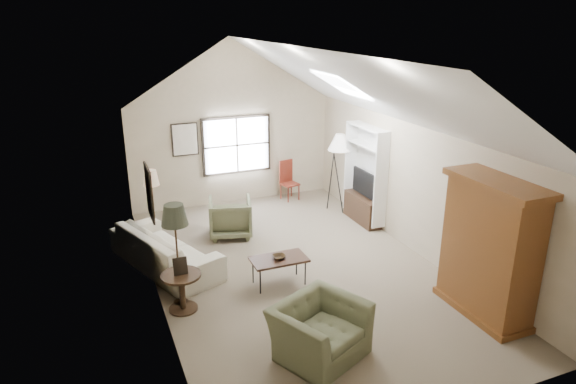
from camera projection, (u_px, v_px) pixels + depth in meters
name	position (u px, v px, depth m)	size (l,w,h in m)	color
room_shell	(297.00, 96.00, 8.44)	(5.01, 8.01, 4.00)	#756954
window	(237.00, 145.00, 12.51)	(1.72, 0.08, 1.42)	black
skylight	(342.00, 84.00, 9.68)	(0.80, 1.20, 0.52)	white
wall_art	(168.00, 164.00, 9.95)	(1.97, 3.71, 0.88)	black
armoire	(490.00, 249.00, 7.81)	(0.60, 1.50, 2.20)	brown
tv_alcove	(365.00, 173.00, 11.35)	(0.32, 1.30, 2.10)	white
media_console	(363.00, 209.00, 11.62)	(0.34, 1.18, 0.60)	#382316
tv_panel	(364.00, 183.00, 11.42)	(0.05, 0.90, 0.55)	black
sofa	(165.00, 248.00, 9.51)	(2.53, 0.99, 0.74)	beige
armchair_near	(319.00, 330.00, 7.03)	(1.18, 1.03, 0.77)	#5C5E42
armchair_far	(230.00, 217.00, 10.86)	(0.87, 0.90, 0.82)	#6D714F
coffee_table	(279.00, 271.00, 8.93)	(0.97, 0.54, 0.49)	#371E16
bowl	(279.00, 257.00, 8.84)	(0.23, 0.23, 0.06)	#342415
side_table	(182.00, 292.00, 8.13)	(0.63, 0.63, 0.63)	#362416
side_chair	(290.00, 181.00, 12.93)	(0.39, 0.39, 1.00)	maroon
tripod_lamp	(339.00, 172.00, 12.10)	(0.55, 0.55, 1.89)	white
dark_lamp	(177.00, 255.00, 8.12)	(0.42, 0.42, 1.76)	black
tan_lamp	(153.00, 206.00, 10.42)	(0.32, 0.32, 1.58)	tan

